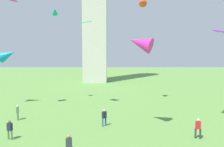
# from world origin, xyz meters

# --- Properties ---
(person_0) EXTENTS (0.50, 0.40, 1.69)m
(person_0) POSITION_xyz_m (6.81, 14.21, 0.96)
(person_0) COLOR #2D3338
(person_0) RESTS_ON ground_plane
(person_1) EXTENTS (0.48, 0.38, 1.61)m
(person_1) POSITION_xyz_m (-8.66, 13.98, 0.91)
(person_1) COLOR #51754C
(person_1) RESTS_ON ground_plane
(person_2) EXTENTS (0.35, 0.48, 1.61)m
(person_2) POSITION_xyz_m (-10.33, 19.64, 0.91)
(person_2) COLOR #51754C
(person_2) RESTS_ON ground_plane
(person_3) EXTENTS (0.49, 0.47, 1.66)m
(person_3) POSITION_xyz_m (-1.06, 17.55, 0.94)
(person_3) COLOR #235693
(person_3) RESTS_ON ground_plane
(person_4) EXTENTS (0.49, 0.29, 1.59)m
(person_4) POSITION_xyz_m (-3.20, 10.66, 0.90)
(person_4) COLOR #235693
(person_4) RESTS_ON ground_plane
(kite_flying_0) EXTENTS (1.06, 1.46, 1.20)m
(kite_flying_0) POSITION_xyz_m (-8.28, 28.28, 12.95)
(kite_flying_0) COLOR #0AB290
(kite_flying_1) EXTENTS (1.48, 1.83, 1.19)m
(kite_flying_1) POSITION_xyz_m (3.76, 27.37, 13.95)
(kite_flying_1) COLOR #CA401A
(kite_flying_2) EXTENTS (1.98, 2.08, 0.37)m
(kite_flying_2) POSITION_xyz_m (10.49, 18.77, 9.21)
(kite_flying_2) COLOR #9421E7
(kite_flying_3) EXTENTS (2.63, 1.67, 2.20)m
(kite_flying_3) POSITION_xyz_m (-14.50, 26.99, 6.91)
(kite_flying_3) COLOR #1187C3
(kite_flying_4) EXTENTS (1.65, 1.61, 0.26)m
(kite_flying_4) POSITION_xyz_m (-3.73, 25.42, 11.04)
(kite_flying_4) COLOR #16CDA5
(kite_flying_6) EXTENTS (1.65, 1.62, 0.38)m
(kite_flying_6) POSITION_xyz_m (-12.53, 23.96, 13.49)
(kite_flying_6) COLOR #EC04B5
(kite_flying_7) EXTENTS (2.78, 2.33, 2.00)m
(kite_flying_7) POSITION_xyz_m (2.26, 16.69, 8.00)
(kite_flying_7) COLOR #CF2794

